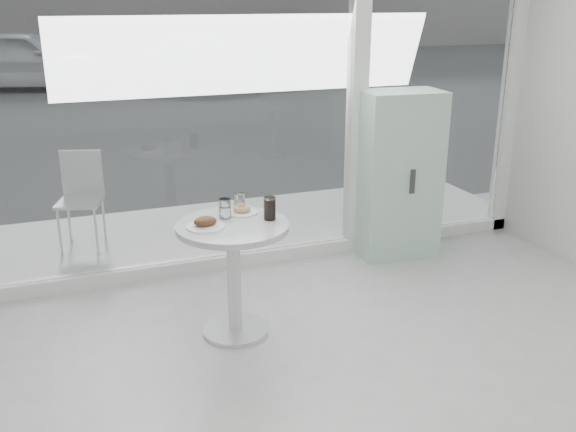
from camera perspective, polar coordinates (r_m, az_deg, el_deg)
name	(u,v)px	position (r m, az deg, el deg)	size (l,w,h in m)	color
storefront	(262,54)	(5.06, -2.34, 14.19)	(5.00, 0.14, 3.00)	white
main_table	(233,256)	(4.14, -4.88, -3.56)	(0.72, 0.72, 0.77)	silver
patio_deck	(231,229)	(6.16, -5.13, -1.12)	(5.60, 1.60, 0.05)	beige
street	(105,82)	(17.98, -15.94, 11.42)	(40.00, 24.00, 0.00)	#363636
mint_cabinet	(398,175)	(5.50, 9.79, 3.64)	(0.69, 0.50, 1.41)	#97C0AA
patio_chair	(81,193)	(5.81, -17.93, 1.94)	(0.45, 0.45, 0.83)	silver
car_white	(25,59)	(16.94, -22.31, 12.76)	(1.68, 4.17, 1.42)	silver
car_silver	(215,59)	(16.59, -6.52, 13.72)	(1.39, 3.99, 1.32)	#9C9FA3
plate_fritter	(206,223)	(4.01, -7.31, -0.64)	(0.24, 0.24, 0.07)	white
plate_donut	(242,210)	(4.24, -4.13, 0.49)	(0.20, 0.20, 0.05)	white
water_tumbler_a	(225,210)	(4.15, -5.62, 0.57)	(0.08, 0.08, 0.13)	white
water_tumbler_b	(240,203)	(4.29, -4.32, 1.17)	(0.07, 0.07, 0.12)	white
cola_glass	(270,209)	(4.10, -1.63, 0.65)	(0.08, 0.08, 0.15)	white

